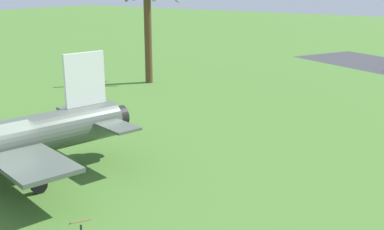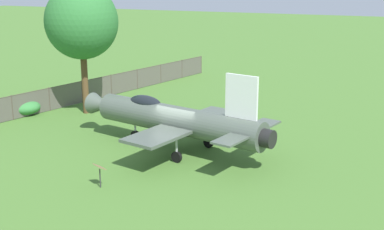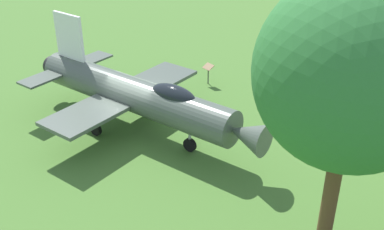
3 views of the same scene
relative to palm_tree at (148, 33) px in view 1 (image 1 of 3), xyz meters
The scene contains 2 objects.
palm_tree is the anchor object (origin of this frame).
info_plaque 24.02m from the palm_tree, 124.80° to the left, with size 0.64×0.72×1.14m.
Camera 1 is at (-15.43, 9.46, 7.54)m, focal length 44.68 mm.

